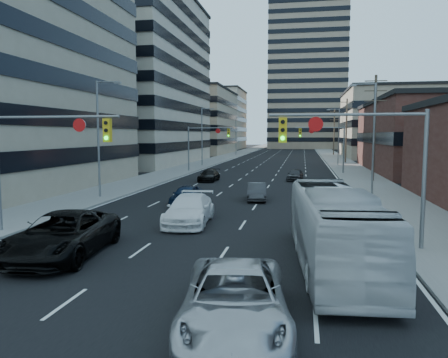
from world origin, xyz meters
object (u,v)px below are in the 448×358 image
at_px(silver_suv, 235,300).
at_px(white_van, 189,210).
at_px(black_pickup, 63,235).
at_px(transit_bus, 334,228).
at_px(sedan_blue, 186,195).

bearing_deg(silver_suv, white_van, 102.09).
bearing_deg(silver_suv, black_pickup, 138.01).
bearing_deg(transit_bus, sedan_blue, 120.27).
height_order(white_van, silver_suv, white_van).
relative_size(silver_suv, sedan_blue, 1.41).
relative_size(black_pickup, sedan_blue, 1.58).
distance_m(black_pickup, white_van, 7.97).
relative_size(white_van, transit_bus, 0.52).
bearing_deg(sedan_blue, silver_suv, -69.67).
height_order(black_pickup, silver_suv, black_pickup).
xyz_separation_m(black_pickup, white_van, (3.40, 7.20, -0.09)).
bearing_deg(black_pickup, sedan_blue, 78.80).
xyz_separation_m(white_van, transit_bus, (7.32, -6.68, 0.68)).
height_order(white_van, transit_bus, transit_bus).
relative_size(white_van, silver_suv, 0.96).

